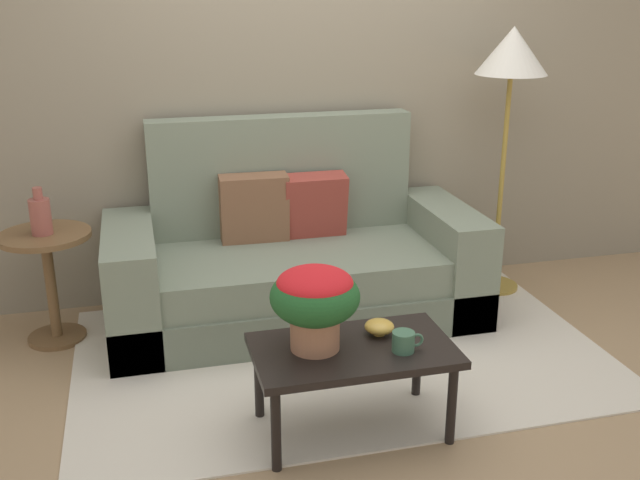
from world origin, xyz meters
name	(u,v)px	position (x,y,z in m)	size (l,w,h in m)	color
ground_plane	(347,365)	(0.00, 0.00, 0.00)	(14.00, 14.00, 0.00)	#997A56
wall_back	(295,51)	(0.00, 1.14, 1.46)	(6.40, 0.12, 2.93)	gray
area_rug	(341,354)	(0.00, 0.11, 0.01)	(2.72, 1.73, 0.01)	beige
couch	(293,264)	(-0.13, 0.66, 0.32)	(2.07, 0.91, 1.12)	#626B59
coffee_table	(353,357)	(-0.14, -0.56, 0.36)	(0.85, 0.49, 0.40)	black
side_table	(49,267)	(-1.46, 0.67, 0.42)	(0.47, 0.47, 0.61)	brown
floor_lamp	(511,68)	(1.19, 0.73, 1.38)	(0.42, 0.42, 1.61)	olive
potted_plant	(315,298)	(-0.30, -0.53, 0.63)	(0.37, 0.37, 0.35)	#A36B4C
coffee_mug	(404,342)	(0.05, -0.64, 0.45)	(0.14, 0.09, 0.09)	#3D664C
snack_bowl	(379,327)	(0.00, -0.47, 0.44)	(0.13, 0.13, 0.07)	gold
table_vase	(40,215)	(-1.46, 0.66, 0.71)	(0.11, 0.11, 0.25)	#934C42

